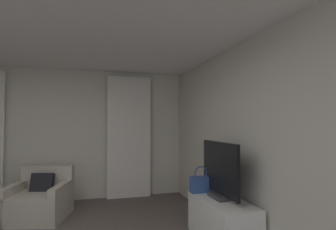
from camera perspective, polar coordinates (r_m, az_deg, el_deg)
wall_window at (r=5.80m, az=-21.99°, el=-3.89°), size 5.12×0.06×2.60m
wall_right at (r=3.37m, az=19.37°, el=-5.52°), size 0.06×6.12×2.60m
ceiling at (r=3.00m, az=-27.77°, el=20.00°), size 5.12×6.12×0.06m
curtain_right_panel at (r=5.70m, az=-8.19°, el=-4.55°), size 0.90×0.06×2.50m
armchair at (r=5.04m, az=-25.46°, el=-16.05°), size 1.05×1.06×0.79m
tv_console at (r=3.78m, az=11.27°, el=-21.04°), size 0.50×1.13×0.55m
tv_flatscreen at (r=3.67m, az=10.85°, el=-11.65°), size 0.20×0.93×0.73m
handbag_primary at (r=3.97m, az=6.94°, el=-14.16°), size 0.30×0.14×0.37m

